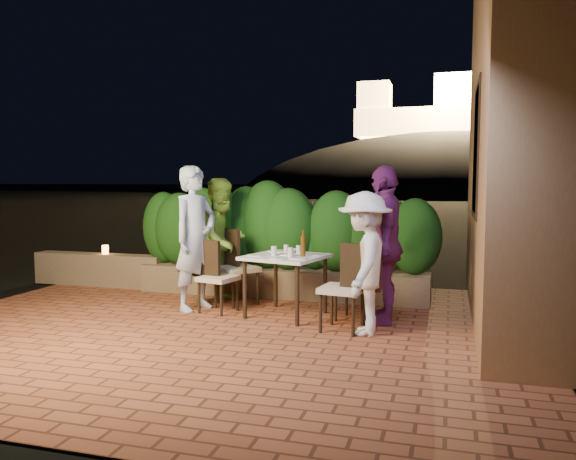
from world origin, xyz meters
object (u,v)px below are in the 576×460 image
at_px(chair_left_back, 238,267).
at_px(chair_right_back, 354,284).
at_px(diner_blue, 195,238).
at_px(diner_white, 364,263).
at_px(dining_table, 286,286).
at_px(chair_right_front, 342,287).
at_px(bowl, 291,251).
at_px(diner_green, 223,240).
at_px(diner_purple, 384,245).
at_px(beer_bottle, 303,243).
at_px(chair_left_front, 218,277).
at_px(parapet_lamp, 105,250).

xyz_separation_m(chair_left_back, chair_right_back, (1.64, -0.42, -0.07)).
relative_size(diner_blue, diner_white, 1.19).
relative_size(dining_table, chair_right_front, 0.89).
height_order(bowl, diner_green, diner_green).
xyz_separation_m(dining_table, diner_blue, (-1.21, 0.01, 0.55)).
relative_size(diner_white, diner_purple, 0.84).
bearing_deg(diner_white, beer_bottle, -122.87).
bearing_deg(bowl, diner_white, -37.62).
bearing_deg(chair_left_back, chair_right_front, 7.30).
xyz_separation_m(beer_bottle, diner_purple, (0.96, 0.05, 0.01)).
relative_size(chair_right_front, diner_green, 0.58).
height_order(chair_right_back, diner_green, diner_green).
bearing_deg(chair_right_back, chair_left_front, 14.61).
relative_size(dining_table, chair_left_back, 0.87).
height_order(beer_bottle, chair_left_front, beer_bottle).
bearing_deg(bowl, dining_table, -86.30).
bearing_deg(chair_left_front, chair_right_front, -1.45).
distance_m(dining_table, diner_purple, 1.30).
bearing_deg(diner_purple, dining_table, -96.17).
bearing_deg(diner_blue, chair_left_front, -78.81).
relative_size(chair_left_front, chair_left_back, 0.90).
distance_m(chair_right_back, diner_green, 2.01).
bearing_deg(beer_bottle, diner_green, 155.26).
relative_size(bowl, parapet_lamp, 1.22).
distance_m(dining_table, beer_bottle, 0.58).
distance_m(diner_blue, diner_green, 0.58).
height_order(chair_right_front, diner_white, diner_white).
bearing_deg(chair_left_front, chair_right_back, 15.59).
distance_m(chair_right_front, parapet_lamp, 4.38).
xyz_separation_m(chair_right_front, diner_blue, (-2.00, 0.49, 0.43)).
distance_m(beer_bottle, diner_green, 1.42).
bearing_deg(beer_bottle, chair_left_front, -179.54).
height_order(chair_right_front, diner_blue, diner_blue).
relative_size(diner_blue, parapet_lamp, 13.17).
relative_size(bowl, diner_green, 0.10).
bearing_deg(bowl, chair_left_back, 168.04).
distance_m(beer_bottle, diner_white, 0.96).
bearing_deg(bowl, chair_right_front, -43.39).
bearing_deg(diner_white, diner_blue, -104.91).
bearing_deg(beer_bottle, chair_right_back, 5.67).
bearing_deg(chair_left_back, diner_white, 9.56).
height_order(dining_table, parapet_lamp, dining_table).
bearing_deg(diner_blue, chair_left_back, -22.56).
bearing_deg(chair_left_back, parapet_lamp, -157.26).
height_order(diner_blue, diner_purple, diner_blue).
relative_size(chair_left_back, diner_green, 0.59).
bearing_deg(diner_green, diner_purple, -75.99).
height_order(chair_right_back, diner_white, diner_white).
height_order(beer_bottle, bowl, beer_bottle).
bearing_deg(diner_blue, diner_white, -83.49).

